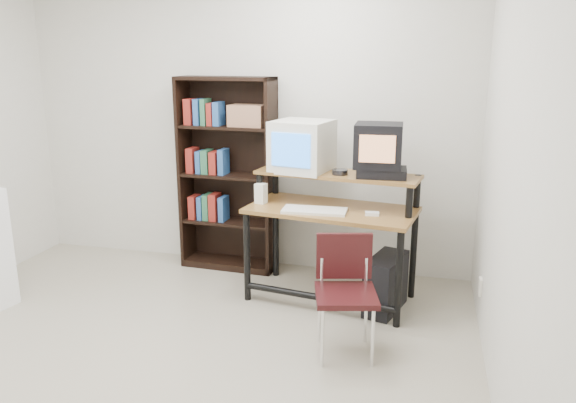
% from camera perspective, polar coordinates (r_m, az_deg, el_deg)
% --- Properties ---
extents(floor, '(4.00, 4.00, 0.01)m').
position_cam_1_polar(floor, '(3.62, -14.63, -16.76)').
color(floor, '#AAA28D').
rests_on(floor, ground).
extents(back_wall, '(4.00, 0.01, 2.60)m').
position_cam_1_polar(back_wall, '(4.97, -4.51, 8.20)').
color(back_wall, beige).
rests_on(back_wall, floor).
extents(right_wall, '(0.01, 4.00, 2.60)m').
position_cam_1_polar(right_wall, '(2.77, 22.65, 1.98)').
color(right_wall, beige).
rests_on(right_wall, floor).
extents(computer_desk, '(1.33, 0.80, 0.98)m').
position_cam_1_polar(computer_desk, '(4.28, 4.54, -1.14)').
color(computer_desk, olive).
rests_on(computer_desk, floor).
extents(crt_monitor, '(0.49, 0.49, 0.40)m').
position_cam_1_polar(crt_monitor, '(4.38, 1.46, 5.64)').
color(crt_monitor, silver).
rests_on(crt_monitor, computer_desk).
extents(vcr, '(0.37, 0.28, 0.08)m').
position_cam_1_polar(vcr, '(4.20, 9.49, 2.86)').
color(vcr, black).
rests_on(vcr, computer_desk).
extents(crt_tv, '(0.35, 0.36, 0.32)m').
position_cam_1_polar(crt_tv, '(4.19, 9.17, 5.65)').
color(crt_tv, black).
rests_on(crt_tv, vcr).
extents(cd_spindle, '(0.15, 0.15, 0.05)m').
position_cam_1_polar(cd_spindle, '(4.24, 5.29, 2.91)').
color(cd_spindle, '#26262B').
rests_on(cd_spindle, computer_desk).
extents(keyboard, '(0.48, 0.23, 0.03)m').
position_cam_1_polar(keyboard, '(4.14, 2.70, -1.02)').
color(keyboard, silver).
rests_on(keyboard, computer_desk).
extents(mousepad, '(0.23, 0.19, 0.01)m').
position_cam_1_polar(mousepad, '(4.09, 8.35, -1.55)').
color(mousepad, black).
rests_on(mousepad, computer_desk).
extents(mouse, '(0.11, 0.07, 0.03)m').
position_cam_1_polar(mouse, '(4.09, 8.54, -1.29)').
color(mouse, white).
rests_on(mouse, mousepad).
extents(desk_speaker, '(0.09, 0.09, 0.17)m').
position_cam_1_polar(desk_speaker, '(4.36, -2.76, 0.73)').
color(desk_speaker, silver).
rests_on(desk_speaker, computer_desk).
extents(pc_tower, '(0.31, 0.49, 0.42)m').
position_cam_1_polar(pc_tower, '(4.27, 9.90, -8.21)').
color(pc_tower, black).
rests_on(pc_tower, floor).
extents(school_chair, '(0.46, 0.46, 0.75)m').
position_cam_1_polar(school_chair, '(3.60, 5.83, -8.23)').
color(school_chair, black).
rests_on(school_chair, floor).
extents(bookshelf, '(0.85, 0.32, 1.68)m').
position_cam_1_polar(bookshelf, '(4.93, -6.07, 3.03)').
color(bookshelf, black).
rests_on(bookshelf, floor).
extents(wall_outlet, '(0.02, 0.08, 0.12)m').
position_cam_1_polar(wall_outlet, '(4.15, 18.95, -8.17)').
color(wall_outlet, beige).
rests_on(wall_outlet, right_wall).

